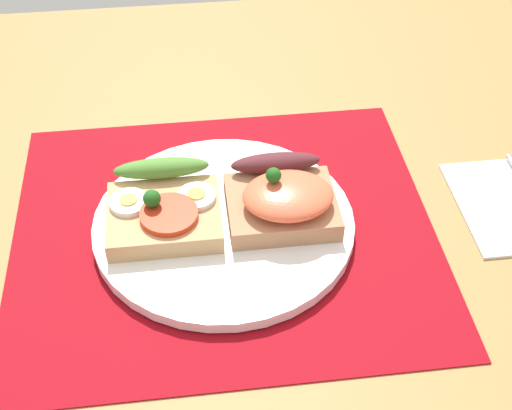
% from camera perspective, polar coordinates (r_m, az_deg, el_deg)
% --- Properties ---
extents(ground_plane, '(1.20, 0.90, 0.03)m').
position_cam_1_polar(ground_plane, '(0.67, -2.54, -3.01)').
color(ground_plane, olive).
extents(placemat, '(0.39, 0.34, 0.00)m').
position_cam_1_polar(placemat, '(0.66, -2.59, -1.96)').
color(placemat, maroon).
rests_on(placemat, ground_plane).
extents(plate, '(0.24, 0.24, 0.01)m').
position_cam_1_polar(plate, '(0.66, -2.61, -1.53)').
color(plate, white).
rests_on(plate, placemat).
extents(sandwich_egg_tomato, '(0.10, 0.10, 0.04)m').
position_cam_1_polar(sandwich_egg_tomato, '(0.65, -7.42, -0.24)').
color(sandwich_egg_tomato, tan).
rests_on(sandwich_egg_tomato, plate).
extents(sandwich_salmon, '(0.10, 0.10, 0.06)m').
position_cam_1_polar(sandwich_salmon, '(0.64, 2.23, 0.44)').
color(sandwich_salmon, '#B27C56').
rests_on(sandwich_salmon, plate).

